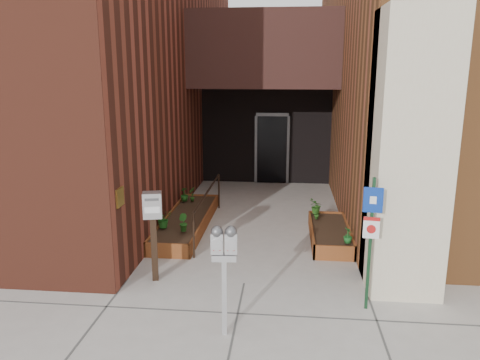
# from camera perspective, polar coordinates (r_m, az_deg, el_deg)

# --- Properties ---
(ground) EXTENTS (80.00, 80.00, 0.00)m
(ground) POSITION_cam_1_polar(r_m,az_deg,el_deg) (8.03, 0.49, -12.49)
(ground) COLOR #9E9991
(ground) RESTS_ON ground
(architecture) EXTENTS (20.00, 14.60, 10.00)m
(architecture) POSITION_cam_1_polar(r_m,az_deg,el_deg) (14.19, 2.49, 19.32)
(architecture) COLOR maroon
(architecture) RESTS_ON ground
(planter_left) EXTENTS (0.90, 3.60, 0.30)m
(planter_left) POSITION_cam_1_polar(r_m,az_deg,el_deg) (10.69, -6.48, -5.11)
(planter_left) COLOR brown
(planter_left) RESTS_ON ground
(planter_right) EXTENTS (0.80, 2.20, 0.30)m
(planter_right) POSITION_cam_1_polar(r_m,az_deg,el_deg) (10.03, 10.89, -6.53)
(planter_right) COLOR brown
(planter_right) RESTS_ON ground
(handrail) EXTENTS (0.04, 3.34, 0.90)m
(handrail) POSITION_cam_1_polar(r_m,az_deg,el_deg) (10.37, -3.93, -2.09)
(handrail) COLOR black
(handrail) RESTS_ON ground
(parking_meter) EXTENTS (0.35, 0.17, 1.54)m
(parking_meter) POSITION_cam_1_polar(r_m,az_deg,el_deg) (6.15, -1.96, -8.69)
(parking_meter) COLOR #B7B6B9
(parking_meter) RESTS_ON ground
(sign_post) EXTENTS (0.28, 0.08, 2.02)m
(sign_post) POSITION_cam_1_polar(r_m,az_deg,el_deg) (7.03, 15.68, -5.92)
(sign_post) COLOR #12321B
(sign_post) RESTS_ON ground
(payment_dropbox) EXTENTS (0.35, 0.29, 1.54)m
(payment_dropbox) POSITION_cam_1_polar(r_m,az_deg,el_deg) (7.88, -10.57, -4.53)
(payment_dropbox) COLOR black
(payment_dropbox) RESTS_ON ground
(shrub_left_a) EXTENTS (0.47, 0.47, 0.37)m
(shrub_left_a) POSITION_cam_1_polar(r_m,az_deg,el_deg) (9.84, -9.33, -4.68)
(shrub_left_a) COLOR #1E611B
(shrub_left_a) RESTS_ON planter_left
(shrub_left_b) EXTENTS (0.28, 0.28, 0.36)m
(shrub_left_b) POSITION_cam_1_polar(r_m,az_deg,el_deg) (9.57, -6.98, -5.17)
(shrub_left_b) COLOR #1F5819
(shrub_left_b) RESTS_ON planter_left
(shrub_left_c) EXTENTS (0.27, 0.27, 0.35)m
(shrub_left_c) POSITION_cam_1_polar(r_m,az_deg,el_deg) (11.71, -6.80, -1.72)
(shrub_left_c) COLOR #1B5016
(shrub_left_c) RESTS_ON planter_left
(shrub_left_d) EXTENTS (0.25, 0.25, 0.36)m
(shrub_left_d) POSITION_cam_1_polar(r_m,az_deg,el_deg) (11.67, -5.87, -1.73)
(shrub_left_d) COLOR #245418
(shrub_left_d) RESTS_ON planter_left
(shrub_right_a) EXTENTS (0.17, 0.17, 0.30)m
(shrub_right_a) POSITION_cam_1_polar(r_m,az_deg,el_deg) (9.11, 13.03, -6.60)
(shrub_right_a) COLOR #1C6223
(shrub_right_a) RESTS_ON planter_right
(shrub_right_b) EXTENTS (0.18, 0.18, 0.34)m
(shrub_right_b) POSITION_cam_1_polar(r_m,az_deg,el_deg) (10.38, 9.36, -3.81)
(shrub_right_b) COLOR #245317
(shrub_right_b) RESTS_ON planter_right
(shrub_right_c) EXTENTS (0.40, 0.40, 0.34)m
(shrub_right_c) POSITION_cam_1_polar(r_m,az_deg,el_deg) (10.76, 9.24, -3.20)
(shrub_right_c) COLOR #285C1A
(shrub_right_c) RESTS_ON planter_right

